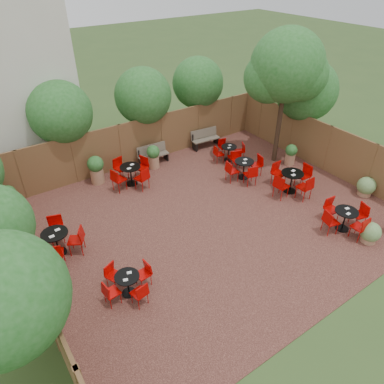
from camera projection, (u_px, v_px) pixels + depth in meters
ground at (212, 218)px, 12.77m from camera, size 80.00×80.00×0.00m
courtyard_paving at (212, 217)px, 12.76m from camera, size 12.00×10.00×0.02m
fence_back at (142, 141)px, 15.63m from camera, size 12.00×0.08×2.00m
fence_left at (29, 268)px, 9.37m from camera, size 0.08×10.00×2.00m
fence_right at (327, 148)px, 15.05m from camera, size 0.08×10.00×2.00m
overhang_foliage at (150, 123)px, 12.89m from camera, size 15.87×10.72×2.68m
courtyard_tree at (287, 70)px, 14.03m from camera, size 2.96×2.89×5.58m
park_bench_left at (153, 154)px, 15.80m from camera, size 1.38×0.50×0.84m
park_bench_right at (205, 138)px, 17.14m from camera, size 1.42×0.57×0.86m
bistro_tables at (209, 194)px, 13.17m from camera, size 10.20×8.24×0.96m
planters at (133, 168)px, 14.52m from camera, size 11.31×3.93×1.17m
low_shrubs at (373, 210)px, 12.57m from camera, size 2.97×2.53×0.74m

